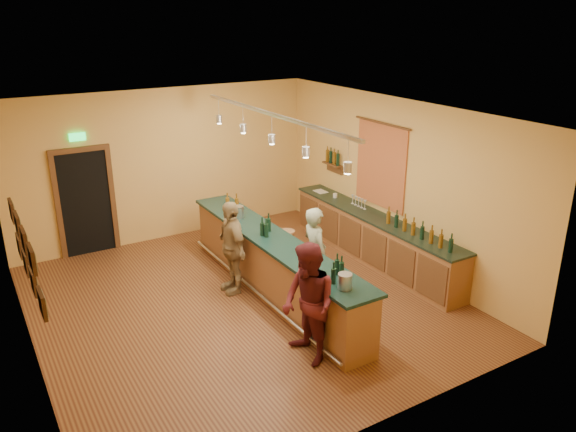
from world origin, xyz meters
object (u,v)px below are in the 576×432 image
back_counter (374,238)px  bar_stool (287,238)px  customer_a (309,304)px  bartender (315,253)px  tasting_bar (273,262)px  customer_b (232,247)px

back_counter → bar_stool: size_ratio=6.93×
customer_a → bartender: bearing=144.9°
bartender → customer_a: customer_a is taller
back_counter → tasting_bar: (-2.37, -0.18, 0.12)m
tasting_bar → bar_stool: (0.88, 1.01, -0.10)m
tasting_bar → customer_b: size_ratio=3.07×
back_counter → tasting_bar: 2.38m
tasting_bar → bartender: 0.75m
customer_b → bar_stool: size_ratio=2.53×
tasting_bar → customer_b: bearing=139.2°
back_counter → customer_a: bearing=-143.7°
customer_a → customer_b: size_ratio=1.05×
bartender → bar_stool: 1.54m
bartender → bar_stool: bearing=-9.9°
tasting_bar → bartender: bartender is taller
customer_a → bar_stool: (1.43, 2.97, -0.37)m
customer_a → back_counter: bearing=127.5°
customer_b → bar_stool: customer_b is taller
bartender → customer_b: bearing=52.3°
back_counter → bartender: bearing=-160.5°
bar_stool → customer_b: bearing=-159.5°
back_counter → customer_b: size_ratio=2.74×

